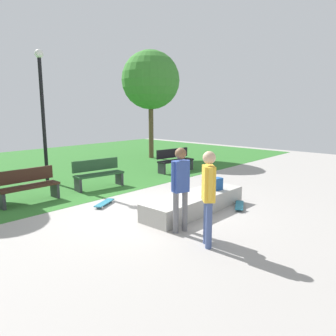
% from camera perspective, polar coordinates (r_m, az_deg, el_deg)
% --- Properties ---
extents(ground_plane, '(28.00, 28.00, 0.00)m').
position_cam_1_polar(ground_plane, '(8.24, -4.07, -7.49)').
color(ground_plane, '#9E9993').
extents(grass_lawn, '(26.60, 12.32, 0.01)m').
position_cam_1_polar(grass_lawn, '(14.78, -25.58, -0.44)').
color(grass_lawn, '#2D6B28').
rests_on(grass_lawn, ground_plane).
extents(concrete_ledge, '(3.07, 0.88, 0.43)m').
position_cam_1_polar(concrete_ledge, '(8.18, 4.74, -6.07)').
color(concrete_ledge, '#A8A59E').
rests_on(concrete_ledge, ground_plane).
extents(backpack_on_ledge, '(0.31, 0.24, 0.32)m').
position_cam_1_polar(backpack_on_ledge, '(8.60, 8.50, -2.77)').
color(backpack_on_ledge, '#1E4C8C').
rests_on(backpack_on_ledge, concrete_ledge).
extents(skater_performing_trick, '(0.37, 0.37, 1.78)m').
position_cam_1_polar(skater_performing_trick, '(5.97, 7.08, -4.03)').
color(skater_performing_trick, '#3F5184').
rests_on(skater_performing_trick, ground_plane).
extents(skater_watching, '(0.42, 0.28, 1.76)m').
position_cam_1_polar(skater_watching, '(6.62, 2.19, -2.66)').
color(skater_watching, slate).
rests_on(skater_watching, ground_plane).
extents(skateboard_by_ledge, '(0.80, 0.56, 0.08)m').
position_cam_1_polar(skateboard_by_ledge, '(8.66, 12.38, -6.39)').
color(skateboard_by_ledge, teal).
rests_on(skateboard_by_ledge, ground_plane).
extents(skateboard_spare, '(0.81, 0.53, 0.08)m').
position_cam_1_polar(skateboard_spare, '(8.83, -11.04, -6.00)').
color(skateboard_spare, teal).
rests_on(skateboard_spare, ground_plane).
extents(park_bench_far_right, '(1.65, 0.68, 0.91)m').
position_cam_1_polar(park_bench_far_right, '(10.68, -12.11, -0.88)').
color(park_bench_far_right, '#1E4223').
rests_on(park_bench_far_right, ground_plane).
extents(park_bench_near_lamppost, '(1.60, 0.48, 0.91)m').
position_cam_1_polar(park_bench_near_lamppost, '(9.61, -23.32, -2.76)').
color(park_bench_near_lamppost, '#331E14').
rests_on(park_bench_near_lamppost, ground_plane).
extents(park_bench_center_lawn, '(1.65, 0.68, 0.91)m').
position_cam_1_polar(park_bench_center_lawn, '(13.15, 1.19, 1.47)').
color(park_bench_center_lawn, black).
rests_on(park_bench_center_lawn, ground_plane).
extents(tree_broad_elm, '(2.88, 2.88, 5.34)m').
position_cam_1_polar(tree_broad_elm, '(16.76, -3.06, 15.06)').
color(tree_broad_elm, brown).
rests_on(tree_broad_elm, grass_lawn).
extents(lamp_post, '(0.28, 0.28, 4.42)m').
position_cam_1_polar(lamp_post, '(11.88, -21.12, 10.41)').
color(lamp_post, black).
rests_on(lamp_post, ground_plane).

